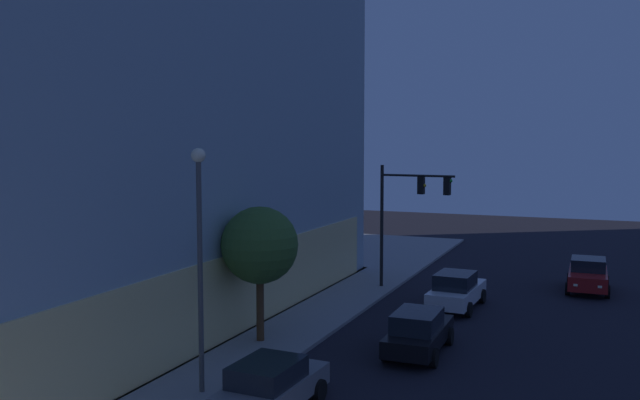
# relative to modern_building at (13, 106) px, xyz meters

# --- Properties ---
(modern_building) EXTENTS (29.60, 25.62, 19.17)m
(modern_building) POSITION_rel_modern_building_xyz_m (0.00, 0.00, 0.00)
(modern_building) COLOR #4C4C51
(modern_building) RESTS_ON ground
(traffic_light_far_corner) EXTENTS (0.56, 4.02, 6.47)m
(traffic_light_far_corner) POSITION_rel_modern_building_xyz_m (9.90, -16.62, -4.85)
(traffic_light_far_corner) COLOR black
(traffic_light_far_corner) RESTS_ON sidewalk_corner
(street_lamp_sidewalk) EXTENTS (0.44, 0.44, 7.49)m
(street_lamp_sidewalk) POSITION_rel_modern_building_xyz_m (-6.72, -14.71, -4.62)
(street_lamp_sidewalk) COLOR #4C4C4C
(street_lamp_sidewalk) RESTS_ON sidewalk_corner
(sidewalk_tree) EXTENTS (2.98, 2.98, 5.22)m
(sidewalk_tree) POSITION_rel_modern_building_xyz_m (-1.28, -13.86, -5.65)
(sidewalk_tree) COLOR #53351E
(sidewalk_tree) RESTS_ON sidewalk_corner
(car_grey) EXTENTS (4.19, 2.14, 1.59)m
(car_grey) POSITION_rel_modern_building_xyz_m (-7.04, -17.27, -8.69)
(car_grey) COLOR slate
(car_grey) RESTS_ON ground
(car_black) EXTENTS (4.55, 2.02, 1.65)m
(car_black) POSITION_rel_modern_building_xyz_m (-0.06, -19.81, -8.68)
(car_black) COLOR black
(car_black) RESTS_ON ground
(car_white) EXTENTS (4.75, 2.21, 1.74)m
(car_white) POSITION_rel_modern_building_xyz_m (7.27, -19.74, -8.65)
(car_white) COLOR silver
(car_white) RESTS_ON ground
(car_red) EXTENTS (4.22, 2.15, 1.71)m
(car_red) POSITION_rel_modern_building_xyz_m (13.62, -25.38, -8.65)
(car_red) COLOR maroon
(car_red) RESTS_ON ground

